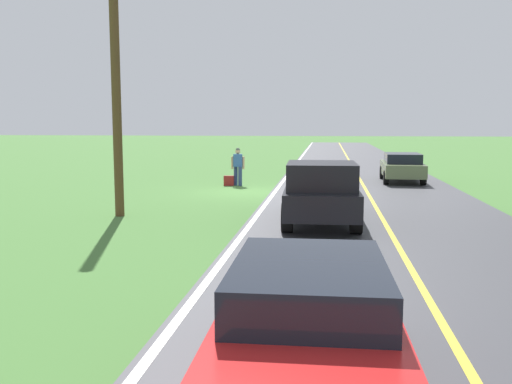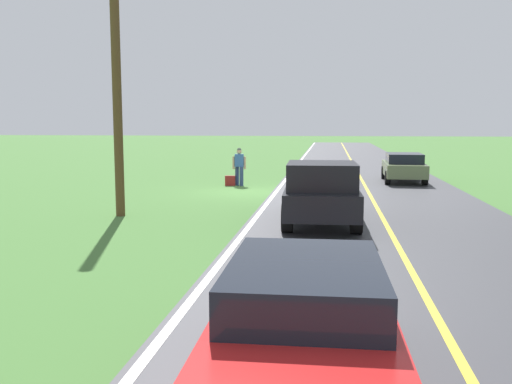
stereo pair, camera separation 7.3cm
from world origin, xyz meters
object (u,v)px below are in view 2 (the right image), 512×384
object	(u,v)px
hitchhiker_walking	(239,164)
pickup_truck_passing	(321,190)
utility_pole_roadside	(117,86)
suitcase_carried	(230,181)
sedan_near_oncoming	(404,167)
sedan_ahead_same_lane	(305,325)

from	to	relation	value
hitchhiker_walking	pickup_truck_passing	size ratio (longest dim) A/B	0.32
hitchhiker_walking	utility_pole_roadside	bearing A→B (deg)	75.23
suitcase_carried	pickup_truck_passing	world-z (taller)	pickup_truck_passing
hitchhiker_walking	sedan_near_oncoming	world-z (taller)	hitchhiker_walking
suitcase_carried	pickup_truck_passing	distance (m)	10.20
sedan_ahead_same_lane	suitcase_carried	bearing A→B (deg)	-77.50
hitchhiker_walking	pickup_truck_passing	xyz separation A→B (m)	(-3.91, 9.33, -0.01)
hitchhiker_walking	utility_pole_roadside	distance (m)	9.59
sedan_ahead_same_lane	pickup_truck_passing	bearing A→B (deg)	-90.03
suitcase_carried	utility_pole_roadside	size ratio (longest dim) A/B	0.06
sedan_near_oncoming	pickup_truck_passing	bearing A→B (deg)	72.27
sedan_near_oncoming	sedan_ahead_same_lane	size ratio (longest dim) A/B	1.01
pickup_truck_passing	sedan_near_oncoming	distance (m)	12.56
utility_pole_roadside	pickup_truck_passing	bearing A→B (deg)	175.21
pickup_truck_passing	sedan_ahead_same_lane	xyz separation A→B (m)	(0.00, 10.25, -0.21)
suitcase_carried	pickup_truck_passing	bearing A→B (deg)	19.93
sedan_near_oncoming	utility_pole_roadside	world-z (taller)	utility_pole_roadside
pickup_truck_passing	sedan_ahead_same_lane	distance (m)	10.25
pickup_truck_passing	sedan_near_oncoming	world-z (taller)	pickup_truck_passing
hitchhiker_walking	sedan_ahead_same_lane	xyz separation A→B (m)	(-3.90, 19.58, -0.23)
sedan_ahead_same_lane	utility_pole_roadside	xyz separation A→B (m)	(6.23, -10.77, 3.23)
sedan_near_oncoming	sedan_ahead_same_lane	world-z (taller)	same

